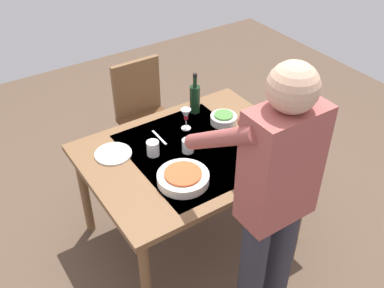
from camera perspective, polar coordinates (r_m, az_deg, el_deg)
ground_plane at (r=3.33m, az=-0.00°, el=-11.05°), size 6.00×6.00×0.00m
dining_table at (r=2.87m, az=-0.00°, el=-2.02°), size 1.33×1.01×0.75m
chair_near at (r=3.63m, az=-6.11°, el=4.24°), size 0.40×0.40×0.91m
person_server at (r=2.22m, az=10.22°, el=-6.74°), size 0.42×0.61×1.69m
wine_bottle at (r=3.14m, az=0.37°, el=5.83°), size 0.07×0.07×0.30m
wine_glass_left at (r=2.96m, az=-0.77°, el=3.63°), size 0.07×0.07×0.15m
wine_glass_right at (r=2.63m, az=6.63°, el=-1.46°), size 0.07×0.07×0.15m
water_cup_near_left at (r=2.79m, az=-0.52°, el=-0.22°), size 0.07×0.07×0.09m
water_cup_near_right at (r=2.77m, az=-4.96°, el=-0.54°), size 0.08×0.08×0.10m
water_cup_far_left at (r=2.77m, az=10.95°, el=-1.30°), size 0.07×0.07×0.09m
serving_bowl_pasta at (r=2.57m, az=-1.14°, el=-4.25°), size 0.30×0.30×0.07m
side_bowl_salad at (r=3.07m, az=4.01°, el=3.23°), size 0.18×0.18×0.07m
dinner_plate_near at (r=2.83m, az=-9.92°, el=-1.23°), size 0.23×0.23×0.01m
table_fork at (r=2.94m, az=-4.16°, el=0.83°), size 0.02×0.18×0.00m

